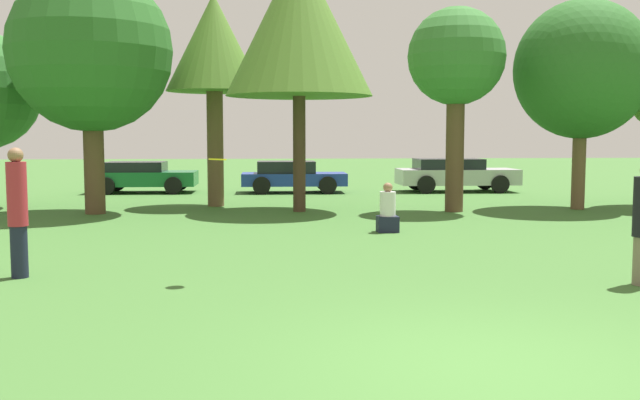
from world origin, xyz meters
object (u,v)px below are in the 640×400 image
at_px(person_thrower, 18,211).
at_px(parked_car_green, 142,176).
at_px(bystander_sitting, 388,212).
at_px(tree_5, 582,70).
at_px(tree_2, 214,46).
at_px(tree_3, 299,22).
at_px(parked_car_silver, 455,174).
at_px(frisbee, 217,159).
at_px(parked_car_blue, 292,176).
at_px(tree_4, 456,60).
at_px(tree_1, 91,52).

bearing_deg(person_thrower, parked_car_green, 101.03).
bearing_deg(bystander_sitting, tree_5, 34.62).
distance_m(tree_2, tree_3, 3.03).
distance_m(tree_5, parked_car_green, 15.77).
xyz_separation_m(person_thrower, parked_car_silver, (10.97, 15.62, -0.33)).
height_order(tree_2, parked_car_silver, tree_2).
xyz_separation_m(tree_3, tree_5, (8.11, -0.02, -1.25)).
height_order(frisbee, parked_car_blue, frisbee).
bearing_deg(tree_2, bystander_sitting, -55.80).
xyz_separation_m(frisbee, tree_2, (-0.78, 11.21, 3.00)).
bearing_deg(tree_4, parked_car_silver, 74.44).
bearing_deg(tree_2, parked_car_silver, 29.32).
bearing_deg(parked_car_blue, tree_5, -39.15).
bearing_deg(bystander_sitting, tree_4, 57.21).
xyz_separation_m(tree_1, parked_car_silver, (11.90, 6.76, -3.69)).
bearing_deg(tree_1, tree_2, 30.33).
xyz_separation_m(frisbee, parked_car_silver, (7.97, 16.12, -1.10)).
xyz_separation_m(person_thrower, tree_1, (-0.94, 8.86, 3.36)).
height_order(tree_1, parked_car_silver, tree_1).
distance_m(person_thrower, frisbee, 3.14).
height_order(bystander_sitting, parked_car_silver, parked_car_silver).
distance_m(frisbee, parked_car_silver, 18.01).
relative_size(person_thrower, tree_1, 0.30).
bearing_deg(bystander_sitting, tree_2, 124.20).
height_order(frisbee, tree_5, tree_5).
bearing_deg(tree_5, frisbee, -135.95).
xyz_separation_m(person_thrower, frisbee, (3.00, -0.50, 0.77)).
bearing_deg(person_thrower, tree_4, 51.61).
height_order(person_thrower, tree_1, tree_1).
distance_m(frisbee, bystander_sitting, 6.24).
xyz_separation_m(tree_3, tree_4, (4.34, -0.37, -1.04)).
bearing_deg(parked_car_blue, tree_1, -129.31).
relative_size(frisbee, parked_car_silver, 0.06).
bearing_deg(tree_3, parked_car_green, 128.00).
bearing_deg(tree_1, bystander_sitting, -30.39).
bearing_deg(tree_4, parked_car_blue, 121.40).
bearing_deg(frisbee, parked_car_blue, 83.90).
xyz_separation_m(bystander_sitting, tree_2, (-4.18, 6.15, 4.34)).
height_order(frisbee, bystander_sitting, frisbee).
xyz_separation_m(tree_3, parked_car_silver, (6.29, 6.64, -4.57)).
distance_m(bystander_sitting, tree_3, 6.76).
bearing_deg(frisbee, parked_car_silver, 63.71).
xyz_separation_m(person_thrower, tree_4, (9.02, 8.61, 3.20)).
distance_m(bystander_sitting, tree_1, 9.37).
distance_m(tree_1, tree_2, 3.68).
relative_size(tree_3, parked_car_blue, 1.87).
height_order(person_thrower, tree_5, tree_5).
xyz_separation_m(frisbee, tree_5, (9.78, 9.46, 2.22)).
xyz_separation_m(tree_4, tree_5, (3.76, 0.34, -0.21)).
bearing_deg(tree_2, tree_1, -149.67).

